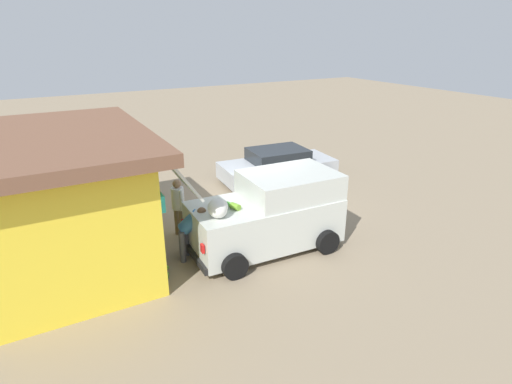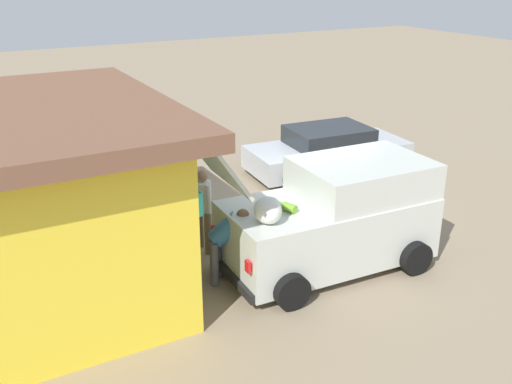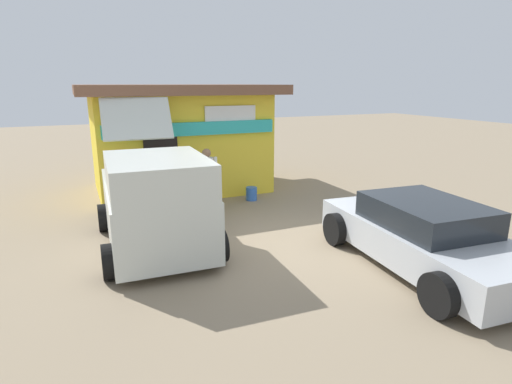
{
  "view_description": "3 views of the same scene",
  "coord_description": "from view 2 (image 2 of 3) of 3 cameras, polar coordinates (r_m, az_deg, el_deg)",
  "views": [
    {
      "loc": [
        -10.73,
        6.06,
        5.35
      ],
      "look_at": [
        -1.06,
        0.62,
        1.0
      ],
      "focal_mm": 28.84,
      "sensor_mm": 36.0,
      "label": 1
    },
    {
      "loc": [
        -10.28,
        6.98,
        5.36
      ],
      "look_at": [
        -0.72,
        1.68,
        0.99
      ],
      "focal_mm": 40.77,
      "sensor_mm": 36.0,
      "label": 2
    },
    {
      "loc": [
        -3.87,
        -7.16,
        3.28
      ],
      "look_at": [
        -0.08,
        1.3,
        0.85
      ],
      "focal_mm": 29.13,
      "sensor_mm": 36.0,
      "label": 3
    }
  ],
  "objects": [
    {
      "name": "unloaded_banana_pile",
      "position": [
        9.94,
        -7.84,
        -9.74
      ],
      "size": [
        0.8,
        0.7,
        0.43
      ],
      "color": "silver",
      "rests_on": "ground_plane"
    },
    {
      "name": "storefront_bar",
      "position": [
        10.29,
        -19.74,
        -0.55
      ],
      "size": [
        5.83,
        4.2,
        3.24
      ],
      "color": "yellow",
      "rests_on": "ground_plane"
    },
    {
      "name": "paint_bucket",
      "position": [
        12.68,
        -10.32,
        -2.65
      ],
      "size": [
        0.32,
        0.32,
        0.38
      ],
      "primitive_type": "cylinder",
      "color": "blue",
      "rests_on": "ground_plane"
    },
    {
      "name": "vendor_standing",
      "position": [
        11.27,
        -5.22,
        -1.22
      ],
      "size": [
        0.57,
        0.36,
        1.68
      ],
      "color": "#726047",
      "rests_on": "ground_plane"
    },
    {
      "name": "ground_plane",
      "position": [
        13.54,
        4.75,
        -1.62
      ],
      "size": [
        60.0,
        60.0,
        0.0
      ],
      "primitive_type": "plane",
      "color": "gray"
    },
    {
      "name": "parked_sedan",
      "position": [
        15.75,
        7.08,
        4.03
      ],
      "size": [
        2.42,
        4.47,
        1.25
      ],
      "color": "#B2B7BC",
      "rests_on": "ground_plane"
    },
    {
      "name": "delivery_van",
      "position": [
        10.78,
        7.63,
        -2.4
      ],
      "size": [
        2.34,
        4.58,
        2.95
      ],
      "color": "silver",
      "rests_on": "ground_plane"
    },
    {
      "name": "customer_bending",
      "position": [
        10.17,
        -2.97,
        -4.49
      ],
      "size": [
        0.69,
        0.72,
        1.42
      ],
      "color": "#4C4C51",
      "rests_on": "ground_plane"
    }
  ]
}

